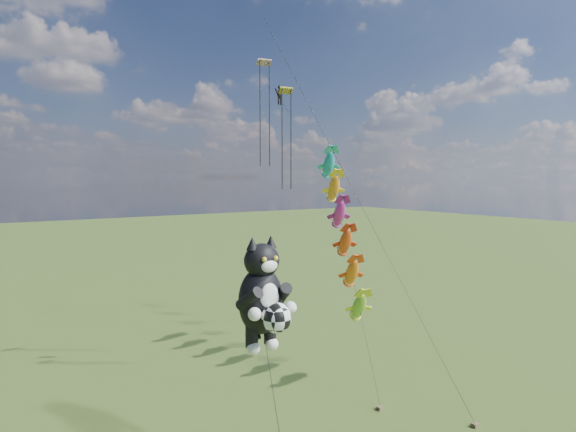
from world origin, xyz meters
TOP-DOWN VIEW (x-y plane):
  - cat_kite_rig at (4.79, 0.77)m, footprint 2.35×4.09m
  - fish_windsock_rig at (17.83, 10.74)m, footprint 6.96×14.47m
  - parafoil_rig at (13.79, 12.66)m, footprint 4.18×17.16m

SIDE VIEW (x-z plane):
  - cat_kite_rig at x=4.79m, z-range 3.03..14.23m
  - fish_windsock_rig at x=17.83m, z-range 1.09..18.72m
  - parafoil_rig at x=13.79m, z-range 5.88..31.64m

